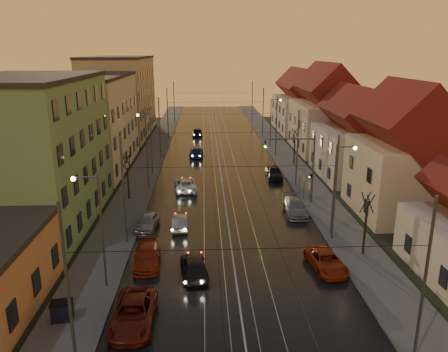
{
  "coord_description": "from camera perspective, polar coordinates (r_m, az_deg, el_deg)",
  "views": [
    {
      "loc": [
        -2.09,
        -24.58,
        15.44
      ],
      "look_at": [
        -0.16,
        17.38,
        3.31
      ],
      "focal_mm": 35.0,
      "sensor_mm": 36.0,
      "label": 1
    }
  ],
  "objects": [
    {
      "name": "street_lamp_1",
      "position": [
        37.85,
        14.68,
        -0.62
      ],
      "size": [
        1.75,
        0.32,
        8.0
      ],
      "color": "#595B60",
      "rests_on": "ground"
    },
    {
      "name": "street_lamp_0",
      "position": [
        29.45,
        -16.31,
        -5.58
      ],
      "size": [
        1.75,
        0.32,
        8.0
      ],
      "color": "#595B60",
      "rests_on": "ground"
    },
    {
      "name": "catenary_pole_r_5",
      "position": [
        97.78,
        3.71,
        9.65
      ],
      "size": [
        0.16,
        0.16,
        9.0
      ],
      "primitive_type": "cylinder",
      "color": "#595B60",
      "rests_on": "ground"
    },
    {
      "name": "catenary_pole_l_3",
      "position": [
        64.84,
        -8.41,
        6.22
      ],
      "size": [
        0.16,
        0.16,
        9.0
      ],
      "primitive_type": "cylinder",
      "color": "#595B60",
      "rests_on": "ground"
    },
    {
      "name": "parked_right_1",
      "position": [
        43.24,
        9.29,
        -4.01
      ],
      "size": [
        2.31,
        5.12,
        1.45
      ],
      "primitive_type": "imported",
      "rotation": [
        0.0,
        0.0,
        -0.06
      ],
      "color": "gray",
      "rests_on": "ground"
    },
    {
      "name": "house_right_2",
      "position": [
        56.97,
        17.04,
        4.47
      ],
      "size": [
        9.18,
        12.24,
        9.2
      ],
      "color": "#B9B5AB",
      "rests_on": "ground"
    },
    {
      "name": "ground",
      "position": [
        29.1,
        1.96,
        -15.94
      ],
      "size": [
        160.0,
        160.0,
        0.0
      ],
      "primitive_type": "plane",
      "color": "black",
      "rests_on": "ground"
    },
    {
      "name": "catenary_pole_l_1",
      "position": [
        35.91,
        -12.96,
        -2.05
      ],
      "size": [
        0.16,
        0.16,
        9.0
      ],
      "primitive_type": "cylinder",
      "color": "#595B60",
      "rests_on": "ground"
    },
    {
      "name": "bare_tree_1",
      "position": [
        35.41,
        17.98,
        -6.18
      ],
      "size": [
        1.09,
        1.09,
        5.11
      ],
      "color": "black",
      "rests_on": "ground"
    },
    {
      "name": "catenary_pole_l_5",
      "position": [
        97.42,
        -6.54,
        9.56
      ],
      "size": [
        0.16,
        0.16,
        9.0
      ],
      "primitive_type": "cylinder",
      "color": "#595B60",
      "rests_on": "ground"
    },
    {
      "name": "parked_left_1",
      "position": [
        27.11,
        -11.77,
        -17.14
      ],
      "size": [
        2.44,
        5.25,
        1.46
      ],
      "primitive_type": "imported",
      "rotation": [
        0.0,
        0.0,
        -0.0
      ],
      "color": "maroon",
      "rests_on": "ground"
    },
    {
      "name": "catenary_pole_r_3",
      "position": [
        65.39,
        6.85,
        6.36
      ],
      "size": [
        0.16,
        0.16,
        9.0
      ],
      "primitive_type": "cylinder",
      "color": "#595B60",
      "rests_on": "ground"
    },
    {
      "name": "catenary_pole_r_1",
      "position": [
        36.9,
        14.33,
        -1.66
      ],
      "size": [
        0.16,
        0.16,
        9.0
      ],
      "primitive_type": "cylinder",
      "color": "#595B60",
      "rests_on": "ground"
    },
    {
      "name": "driving_car_2",
      "position": [
        50.01,
        -5.08,
        -1.09
      ],
      "size": [
        2.89,
        5.33,
        1.42
      ],
      "primitive_type": "imported",
      "rotation": [
        0.0,
        0.0,
        3.25
      ],
      "color": "white",
      "rests_on": "ground"
    },
    {
      "name": "apartment_left_1",
      "position": [
        42.5,
        -23.86,
        2.57
      ],
      "size": [
        10.0,
        18.0,
        13.0
      ],
      "primitive_type": "cube",
      "color": "#63965F",
      "rests_on": "ground"
    },
    {
      "name": "tram_rail_1",
      "position": [
        66.4,
        -1.43,
        2.7
      ],
      "size": [
        0.06,
        120.0,
        0.03
      ],
      "primitive_type": "cube",
      "color": "gray",
      "rests_on": "road"
    },
    {
      "name": "driving_car_0",
      "position": [
        31.59,
        -3.93,
        -11.64
      ],
      "size": [
        2.31,
        4.58,
        1.5
      ],
      "primitive_type": "imported",
      "rotation": [
        0.0,
        0.0,
        3.27
      ],
      "color": "black",
      "rests_on": "ground"
    },
    {
      "name": "catenary_pole_l_4",
      "position": [
        79.61,
        -7.38,
        8.08
      ],
      "size": [
        0.16,
        0.16,
        9.0
      ],
      "primitive_type": "cylinder",
      "color": "#595B60",
      "rests_on": "ground"
    },
    {
      "name": "driving_car_1",
      "position": [
        39.51,
        -5.81,
        -5.99
      ],
      "size": [
        1.51,
        3.9,
        1.27
      ],
      "primitive_type": "imported",
      "rotation": [
        0.0,
        0.0,
        3.19
      ],
      "color": "#99999E",
      "rests_on": "ground"
    },
    {
      "name": "parked_right_2",
      "position": [
        54.74,
        6.56,
        0.46
      ],
      "size": [
        1.91,
        4.59,
        1.56
      ],
      "primitive_type": "imported",
      "rotation": [
        0.0,
        0.0,
        -0.02
      ],
      "color": "black",
      "rests_on": "ground"
    },
    {
      "name": "catenary_pole_l_2",
      "position": [
        50.22,
        -10.04,
        3.28
      ],
      "size": [
        0.16,
        0.16,
        9.0
      ],
      "primitive_type": "cylinder",
      "color": "#595B60",
      "rests_on": "ground"
    },
    {
      "name": "driving_car_3",
      "position": [
        65.83,
        -3.62,
        3.15
      ],
      "size": [
        2.13,
        4.98,
        1.43
      ],
      "primitive_type": "imported",
      "rotation": [
        0.0,
        0.0,
        3.12
      ],
      "color": "#152141",
      "rests_on": "ground"
    },
    {
      "name": "sidewalk_left",
      "position": [
        66.85,
        -9.37,
        2.6
      ],
      "size": [
        4.0,
        120.0,
        0.15
      ],
      "primitive_type": "cube",
      "color": "#4C4C4C",
      "rests_on": "ground"
    },
    {
      "name": "house_right_4",
      "position": [
        88.3,
        9.99,
        9.11
      ],
      "size": [
        9.18,
        16.32,
        10.0
      ],
      "color": "#B9B5AB",
      "rests_on": "ground"
    },
    {
      "name": "apartment_left_2",
      "position": [
        61.31,
        -17.28,
        6.53
      ],
      "size": [
        10.0,
        20.0,
        12.0
      ],
      "primitive_type": "cube",
      "color": "#B8B08E",
      "rests_on": "ground"
    },
    {
      "name": "catenary_pole_r_4",
      "position": [
        80.06,
        5.11,
        8.19
      ],
      "size": [
        0.16,
        0.16,
        9.0
      ],
      "primitive_type": "cylinder",
      "color": "#595B60",
      "rests_on": "ground"
    },
    {
      "name": "bare_tree_2",
      "position": [
        61.28,
        9.2,
        3.7
      ],
      "size": [
        1.09,
        1.09,
        5.11
      ],
      "color": "black",
      "rests_on": "ground"
    },
    {
      "name": "catenary_pole_r_2",
      "position": [
        50.93,
        9.56,
        3.48
      ],
      "size": [
        0.16,
        0.16,
        9.0
      ],
      "primitive_type": "cylinder",
      "color": "#595B60",
      "rests_on": "ground"
    },
    {
      "name": "bare_tree_0",
      "position": [
        47.13,
        -12.44,
        -0.23
      ],
      "size": [
        1.09,
        1.09,
        5.11
      ],
      "color": "black",
      "rests_on": "ground"
    },
    {
      "name": "road",
      "position": [
        66.43,
        -0.76,
        2.68
      ],
      "size": [
        16.0,
        120.0,
        0.04
      ],
      "primitive_type": "cube",
      "color": "black",
      "rests_on": "ground"
    },
    {
      "name": "tram_rail_3",
      "position": [
        66.53,
        1.13,
        2.73
      ],
      "size": [
        0.06,
        120.0,
        0.03
      ],
      "primitive_type": "cube",
      "color": "gray",
      "rests_on": "road"
    },
    {
      "name": "catenary_pole_l_0",
      "position": [
        22.52,
        -19.68,
        -13.98
      ],
      "size": [
        0.16,
        0.16,
        9.0
      ],
      "primitive_type": "cylinder",
      "color": "#595B60",
      "rests_on": "ground"
    },
    {
      "name": "dumpster",
      "position": [
        28.43,
        -20.39,
        -16.25
      ],
      "size": [
        1.3,
        0.96,
        1.1
      ],
      "primitive_type": "cube",
      "rotation": [
        0.0,
        0.0,
        0.14
      ],
      "color": "black",
      "rests_on": "sidewalk_left"
    },
    {
      "name": "tram_rail_0",
      "position": [
        66.39,
        -2.67,
        2.69
      ],
      "size": [
        0.06,
        120.0,
        0.03
      ],
      "primitive_type": "cube",
      "color": "gray",
      "rests_on": "road"
    },
    {
      "name": "house_right_3",
      "position": [
        70.88,
        13.14,
        7.88
      ],
      "size": [
        9.18,
        14.28,
        11.5
      ],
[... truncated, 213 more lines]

